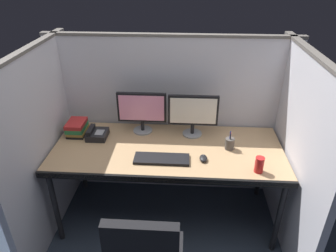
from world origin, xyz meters
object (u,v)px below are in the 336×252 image
Objects in this scene: monitor_right at (193,113)px; soda_can at (259,165)px; monitor_left at (142,110)px; pen_cup at (230,144)px; computer_mouse at (203,158)px; keyboard_main at (162,159)px; desk_phone at (97,134)px; book_stack at (77,128)px; desk at (168,154)px.

soda_can is at bearing -46.47° from monitor_right.
monitor_left is 0.81m from pen_cup.
monitor_left is 4.48× the size of computer_mouse.
desk_phone is at bearing 152.65° from keyboard_main.
pen_cup reaches higher than book_stack.
pen_cup is (0.75, -0.24, -0.17)m from monitor_left.
desk is 8.90× the size of book_stack.
computer_mouse is 0.57× the size of pen_cup.
pen_cup is (-0.18, 0.30, -0.01)m from soda_can.
soda_can is at bearing -16.60° from computer_mouse.
desk is 4.42× the size of keyboard_main.
monitor_left is (-0.24, 0.28, 0.27)m from desk.
soda_can is at bearing -17.15° from desk_phone.
keyboard_main is 2.55× the size of pen_cup.
keyboard_main is at bearing -159.92° from pen_cup.
book_stack is at bearing 162.80° from computer_mouse.
monitor_left reaches higher than desk_phone.
soda_can reaches higher than desk_phone.
monitor_left is 0.53m from keyboard_main.
monitor_left and monitor_right have the same top height.
book_stack is (-1.02, -0.05, -0.16)m from monitor_right.
computer_mouse is at bearing -38.30° from monitor_left.
monitor_left reaches higher than desk.
monitor_right is 4.48× the size of computer_mouse.
desk is 0.52m from pen_cup.
computer_mouse is 0.51× the size of desk_phone.
keyboard_main is 0.67m from desk_phone.
computer_mouse is 0.42m from soda_can.
monitor_right reaches higher than keyboard_main.
monitor_right is at bearing 59.84° from keyboard_main.
computer_mouse is 0.28m from pen_cup.
desk_phone reaches higher than desk.
computer_mouse is at bearing -77.73° from monitor_right.
computer_mouse is (0.32, 0.02, 0.01)m from keyboard_main.
monitor_left reaches higher than computer_mouse.
monitor_left reaches higher than pen_cup.
book_stack is (-0.78, 0.36, 0.05)m from keyboard_main.
monitor_left is at bearing 141.70° from computer_mouse.
keyboard_main is at bearing 172.19° from soda_can.
computer_mouse is 0.96m from desk_phone.
pen_cup is (0.51, 0.03, 0.10)m from desk.
desk_phone is at bearing -16.29° from book_stack.
soda_can is at bearing -17.04° from book_stack.
keyboard_main is 2.01× the size of book_stack.
pen_cup is at bearing -5.46° from desk_phone.
monitor_left is 2.01× the size of book_stack.
soda_can is 1.38m from desk_phone.
desk is at bearing -13.63° from book_stack.
computer_mouse is at bearing -17.38° from desk_phone.
monitor_right is 2.26× the size of desk_phone.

